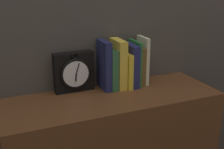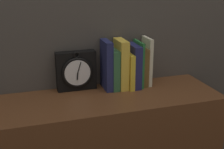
# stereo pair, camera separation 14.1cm
# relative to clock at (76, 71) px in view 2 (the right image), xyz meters

# --- Properties ---
(clock) EXTENTS (0.19, 0.07, 0.20)m
(clock) POSITION_rel_clock_xyz_m (0.00, 0.00, 0.00)
(clock) COLOR black
(clock) RESTS_ON bookshelf
(book_slot0_navy) EXTENTS (0.03, 0.12, 0.24)m
(book_slot0_navy) POSITION_rel_clock_xyz_m (0.14, -0.03, 0.02)
(book_slot0_navy) COLOR navy
(book_slot0_navy) RESTS_ON bookshelf
(book_slot1_green) EXTENTS (0.03, 0.13, 0.20)m
(book_slot1_green) POSITION_rel_clock_xyz_m (0.18, -0.03, 0.00)
(book_slot1_green) COLOR #32653D
(book_slot1_green) RESTS_ON bookshelf
(book_slot2_yellow) EXTENTS (0.04, 0.13, 0.24)m
(book_slot2_yellow) POSITION_rel_clock_xyz_m (0.22, -0.03, 0.02)
(book_slot2_yellow) COLOR yellow
(book_slot2_yellow) RESTS_ON bookshelf
(book_slot3_yellow) EXTENTS (0.02, 0.14, 0.18)m
(book_slot3_yellow) POSITION_rel_clock_xyz_m (0.25, -0.04, -0.01)
(book_slot3_yellow) COLOR yellow
(book_slot3_yellow) RESTS_ON bookshelf
(book_slot4_navy) EXTENTS (0.04, 0.14, 0.21)m
(book_slot4_navy) POSITION_rel_clock_xyz_m (0.28, -0.04, 0.01)
(book_slot4_navy) COLOR navy
(book_slot4_navy) RESTS_ON bookshelf
(book_slot5_green) EXTENTS (0.01, 0.13, 0.23)m
(book_slot5_green) POSITION_rel_clock_xyz_m (0.31, -0.03, 0.02)
(book_slot5_green) COLOR #277536
(book_slot5_green) RESTS_ON bookshelf
(book_slot6_brown) EXTENTS (0.03, 0.12, 0.19)m
(book_slot6_brown) POSITION_rel_clock_xyz_m (0.33, -0.03, 0.00)
(book_slot6_brown) COLOR brown
(book_slot6_brown) RESTS_ON bookshelf
(book_slot7_cream) EXTENTS (0.02, 0.11, 0.24)m
(book_slot7_cream) POSITION_rel_clock_xyz_m (0.36, -0.02, 0.02)
(book_slot7_cream) COLOR beige
(book_slot7_cream) RESTS_ON bookshelf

